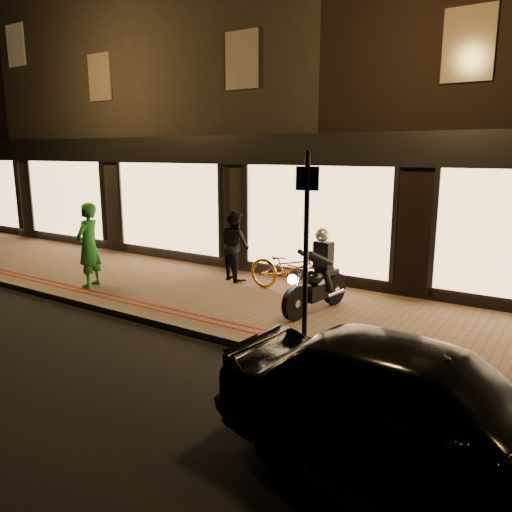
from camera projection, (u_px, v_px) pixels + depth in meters
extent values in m
plane|color=black|center=(205.00, 340.00, 8.40)|extent=(90.00, 90.00, 0.00)
cube|color=brown|center=(269.00, 306.00, 10.02)|extent=(50.00, 4.00, 0.12)
cube|color=#59544C|center=(207.00, 335.00, 8.43)|extent=(50.00, 0.14, 0.12)
cube|color=maroon|center=(222.00, 325.00, 8.74)|extent=(50.00, 0.06, 0.01)
cube|color=maroon|center=(228.00, 322.00, 8.90)|extent=(50.00, 0.06, 0.01)
cube|color=black|center=(36.00, 128.00, 24.60)|extent=(12.00, 10.00, 8.50)
cube|color=black|center=(232.00, 119.00, 18.11)|extent=(12.00, 10.00, 8.50)
cube|color=black|center=(316.00, 149.00, 10.97)|extent=(48.00, 0.12, 0.70)
cube|color=#F5B47A|center=(66.00, 199.00, 16.15)|extent=(3.60, 0.06, 2.38)
cube|color=#F5B47A|center=(168.00, 207.00, 13.71)|extent=(3.60, 0.06, 2.38)
cube|color=#F5B47A|center=(314.00, 219.00, 11.28)|extent=(3.60, 0.06, 2.38)
cube|color=#3F331E|center=(100.00, 77.00, 14.34)|extent=(0.90, 0.06, 1.30)
cube|color=#3F331E|center=(242.00, 60.00, 11.63)|extent=(0.90, 0.06, 1.30)
cube|color=#3F331E|center=(469.00, 44.00, 8.97)|extent=(0.90, 0.06, 1.30)
cube|color=#3F331E|center=(16.00, 45.00, 16.24)|extent=(0.90, 0.06, 1.30)
cylinder|color=black|center=(295.00, 303.00, 8.94)|extent=(0.21, 0.65, 0.64)
cylinder|color=black|center=(335.00, 289.00, 9.89)|extent=(0.21, 0.65, 0.64)
cylinder|color=silver|center=(295.00, 303.00, 8.94)|extent=(0.16, 0.16, 0.14)
cylinder|color=silver|center=(335.00, 289.00, 9.89)|extent=(0.16, 0.16, 0.14)
cube|color=black|center=(317.00, 291.00, 9.43)|extent=(0.35, 0.73, 0.30)
ellipsoid|color=black|center=(314.00, 277.00, 9.28)|extent=(0.39, 0.54, 0.29)
cube|color=black|center=(327.00, 273.00, 9.59)|extent=(0.29, 0.58, 0.09)
cylinder|color=silver|center=(301.00, 268.00, 8.92)|extent=(0.60, 0.11, 0.03)
cylinder|color=silver|center=(297.00, 287.00, 8.91)|extent=(0.09, 0.33, 0.71)
sphere|color=white|center=(292.00, 279.00, 8.78)|extent=(0.19, 0.19, 0.17)
cylinder|color=silver|center=(336.00, 293.00, 9.71)|extent=(0.15, 0.55, 0.07)
cube|color=black|center=(323.00, 256.00, 9.42)|extent=(0.37, 0.26, 0.55)
sphere|color=silver|center=(322.00, 235.00, 9.30)|extent=(0.29, 0.29, 0.26)
cylinder|color=black|center=(307.00, 256.00, 9.29)|extent=(0.09, 0.60, 0.34)
cylinder|color=black|center=(321.00, 258.00, 9.08)|extent=(0.25, 0.60, 0.34)
cylinder|color=black|center=(315.00, 278.00, 9.58)|extent=(0.16, 0.28, 0.46)
cylinder|color=black|center=(328.00, 281.00, 9.40)|extent=(0.22, 0.29, 0.46)
cylinder|color=black|center=(306.00, 252.00, 7.50)|extent=(0.09, 0.09, 3.00)
cube|color=black|center=(307.00, 178.00, 7.27)|extent=(0.35, 0.08, 0.35)
imported|color=gold|center=(290.00, 269.00, 10.71)|extent=(1.98, 0.71, 1.04)
imported|color=#207922|center=(88.00, 245.00, 11.08)|extent=(0.64, 0.79, 1.89)
imported|color=black|center=(235.00, 245.00, 11.68)|extent=(0.98, 0.89, 1.65)
imported|color=black|center=(420.00, 410.00, 4.73)|extent=(4.21, 1.91, 1.40)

